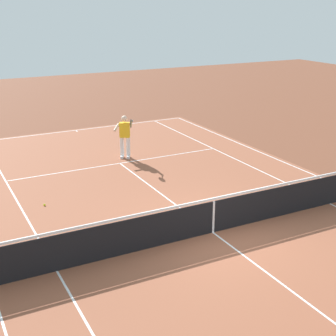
% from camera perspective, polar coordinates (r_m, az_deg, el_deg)
% --- Properties ---
extents(ground_plane, '(60.00, 60.00, 0.00)m').
position_cam_1_polar(ground_plane, '(12.65, 5.33, -7.62)').
color(ground_plane, brown).
extents(court_slab, '(24.20, 11.40, 0.00)m').
position_cam_1_polar(court_slab, '(12.65, 5.33, -7.62)').
color(court_slab, '#935138').
rests_on(court_slab, ground_plane).
extents(court_line_markings, '(23.85, 11.05, 0.01)m').
position_cam_1_polar(court_line_markings, '(12.65, 5.33, -7.61)').
color(court_line_markings, white).
rests_on(court_line_markings, ground_plane).
extents(tennis_net, '(0.10, 11.70, 1.08)m').
position_cam_1_polar(tennis_net, '(12.44, 5.40, -5.60)').
color(tennis_net, '#2D2D33').
rests_on(tennis_net, ground_plane).
extents(tennis_player_near, '(1.19, 0.75, 1.70)m').
position_cam_1_polar(tennis_player_near, '(18.31, -5.14, 3.99)').
color(tennis_player_near, white).
rests_on(tennis_player_near, ground_plane).
extents(tennis_ball, '(0.07, 0.07, 0.07)m').
position_cam_1_polar(tennis_ball, '(14.61, -14.46, -4.25)').
color(tennis_ball, '#CCE01E').
rests_on(tennis_ball, ground_plane).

